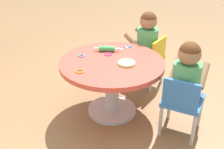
% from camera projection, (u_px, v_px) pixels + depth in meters
% --- Properties ---
extents(ground_plane, '(10.00, 10.00, 0.00)m').
position_uv_depth(ground_plane, '(112.00, 111.00, 2.59)').
color(ground_plane, olive).
extents(craft_table, '(0.89, 0.89, 0.51)m').
position_uv_depth(craft_table, '(112.00, 74.00, 2.41)').
color(craft_table, silver).
rests_on(craft_table, ground).
extents(child_chair_left, '(0.41, 0.41, 0.54)m').
position_uv_depth(child_chair_left, '(182.00, 102.00, 2.17)').
color(child_chair_left, '#B7B7BC').
rests_on(child_chair_left, ground).
extents(seated_child_left, '(0.43, 0.40, 0.51)m').
position_uv_depth(seated_child_left, '(187.00, 74.00, 2.10)').
color(seated_child_left, '#3F4772').
rests_on(seated_child_left, ground).
extents(child_chair_right, '(0.42, 0.42, 0.54)m').
position_uv_depth(child_chair_right, '(149.00, 58.00, 2.88)').
color(child_chair_right, '#B7B7BC').
rests_on(child_chair_right, ground).
extents(seated_child_right, '(0.42, 0.44, 0.51)m').
position_uv_depth(seated_child_right, '(147.00, 37.00, 2.79)').
color(seated_child_right, '#3F4772').
rests_on(seated_child_right, ground).
extents(rolling_pin, '(0.06, 0.23, 0.05)m').
position_uv_depth(rolling_pin, '(107.00, 49.00, 2.52)').
color(rolling_pin, green).
rests_on(rolling_pin, craft_table).
extents(craft_scissors, '(0.13, 0.13, 0.01)m').
position_uv_depth(craft_scissors, '(127.00, 47.00, 2.61)').
color(craft_scissors, silver).
rests_on(craft_scissors, craft_table).
extents(playdough_blob_0, '(0.14, 0.14, 0.02)m').
position_uv_depth(playdough_blob_0, '(127.00, 63.00, 2.29)').
color(playdough_blob_0, '#B2E58C').
rests_on(playdough_blob_0, craft_table).
extents(cookie_cutter_0, '(0.07, 0.07, 0.01)m').
position_uv_depth(cookie_cutter_0, '(80.00, 71.00, 2.17)').
color(cookie_cutter_0, orange).
rests_on(cookie_cutter_0, craft_table).
extents(cookie_cutter_1, '(0.06, 0.06, 0.01)m').
position_uv_depth(cookie_cutter_1, '(102.00, 47.00, 2.62)').
color(cookie_cutter_1, '#4CB259').
rests_on(cookie_cutter_1, craft_table).
extents(cookie_cutter_2, '(0.07, 0.07, 0.01)m').
position_uv_depth(cookie_cutter_2, '(108.00, 54.00, 2.47)').
color(cookie_cutter_2, '#D83FA5').
rests_on(cookie_cutter_2, craft_table).
extents(cookie_cutter_3, '(0.06, 0.06, 0.01)m').
position_uv_depth(cookie_cutter_3, '(81.00, 56.00, 2.44)').
color(cookie_cutter_3, '#3F99D8').
rests_on(cookie_cutter_3, craft_table).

